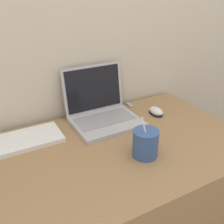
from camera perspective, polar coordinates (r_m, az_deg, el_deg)
name	(u,v)px	position (r m, az deg, el deg)	size (l,w,h in m)	color
wall_back	(80,12)	(1.32, -6.97, 20.88)	(7.00, 0.04, 2.50)	beige
desk	(121,206)	(1.39, 1.90, -19.83)	(1.11, 0.72, 0.74)	#936D47
laptop	(102,110)	(1.32, -2.25, 0.48)	(0.32, 0.30, 0.26)	#ADADB2
drink_cup	(145,143)	(1.06, 7.29, -6.68)	(0.10, 0.10, 0.18)	#33518C
computer_mouse	(156,111)	(1.41, 9.56, 0.12)	(0.06, 0.09, 0.04)	black
external_keyboard	(9,144)	(1.21, -21.45, -6.47)	(0.45, 0.17, 0.02)	silver
usb_stick	(129,105)	(1.50, 3.73, 1.60)	(0.02, 0.06, 0.01)	#99999E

